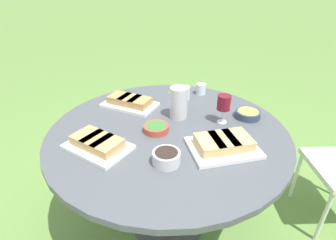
# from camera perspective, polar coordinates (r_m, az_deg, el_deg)

# --- Properties ---
(ground_plane) EXTENTS (40.00, 40.00, 0.00)m
(ground_plane) POSITION_cam_1_polar(r_m,az_deg,el_deg) (2.06, 0.00, -20.75)
(ground_plane) COLOR #668E42
(dining_table) EXTENTS (1.40, 1.40, 0.78)m
(dining_table) POSITION_cam_1_polar(r_m,az_deg,el_deg) (1.60, 0.00, -5.10)
(dining_table) COLOR #4C4C51
(dining_table) RESTS_ON ground_plane
(water_pitcher) EXTENTS (0.12, 0.11, 0.20)m
(water_pitcher) POSITION_cam_1_polar(r_m,az_deg,el_deg) (1.63, 2.32, 3.79)
(water_pitcher) COLOR silver
(water_pitcher) RESTS_ON dining_table
(wine_glass) EXTENTS (0.08, 0.08, 0.18)m
(wine_glass) POSITION_cam_1_polar(r_m,az_deg,el_deg) (1.59, 12.07, 3.58)
(wine_glass) COLOR silver
(wine_glass) RESTS_ON dining_table
(platter_bread_main) EXTENTS (0.37, 0.29, 0.07)m
(platter_bread_main) POSITION_cam_1_polar(r_m,az_deg,el_deg) (1.39, 11.97, -5.15)
(platter_bread_main) COLOR white
(platter_bread_main) RESTS_ON dining_table
(platter_charcuterie) EXTENTS (0.42, 0.37, 0.07)m
(platter_charcuterie) POSITION_cam_1_polar(r_m,az_deg,el_deg) (1.82, -8.34, 3.91)
(platter_charcuterie) COLOR white
(platter_charcuterie) RESTS_ON dining_table
(platter_sandwich_side) EXTENTS (0.40, 0.39, 0.07)m
(platter_sandwich_side) POSITION_cam_1_polar(r_m,az_deg,el_deg) (1.41, -15.10, -4.97)
(platter_sandwich_side) COLOR white
(platter_sandwich_side) RESTS_ON dining_table
(bowl_fries) EXTENTS (0.16, 0.16, 0.05)m
(bowl_fries) POSITION_cam_1_polar(r_m,az_deg,el_deg) (1.74, 16.98, 1.30)
(bowl_fries) COLOR #334256
(bowl_fries) RESTS_ON dining_table
(bowl_salad) EXTENTS (0.15, 0.15, 0.04)m
(bowl_salad) POSITION_cam_1_polar(r_m,az_deg,el_deg) (1.52, -2.62, -1.73)
(bowl_salad) COLOR #B74733
(bowl_salad) RESTS_ON dining_table
(bowl_olives) EXTENTS (0.14, 0.14, 0.07)m
(bowl_olives) POSITION_cam_1_polar(r_m,az_deg,el_deg) (1.26, -0.35, -8.06)
(bowl_olives) COLOR silver
(bowl_olives) RESTS_ON dining_table
(cup_water_near) EXTENTS (0.07, 0.07, 0.08)m
(cup_water_near) POSITION_cam_1_polar(r_m,az_deg,el_deg) (2.01, 7.18, 6.72)
(cup_water_near) COLOR silver
(cup_water_near) RESTS_ON dining_table
(cup_water_far) EXTENTS (0.07, 0.07, 0.10)m
(cup_water_far) POSITION_cam_1_polar(r_m,az_deg,el_deg) (1.91, 3.67, 5.90)
(cup_water_far) COLOR silver
(cup_water_far) RESTS_ON dining_table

